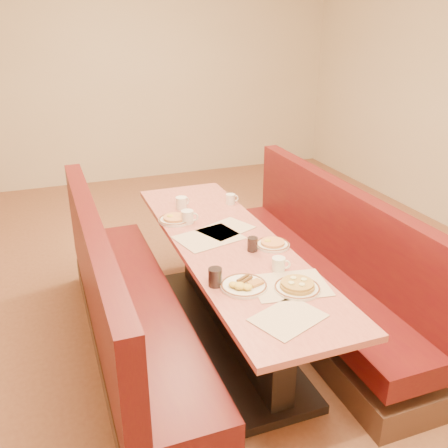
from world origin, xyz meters
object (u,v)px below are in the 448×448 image
object	(u,v)px
diner_table	(229,291)
coffee_mug_d	(182,203)
eggs_plate	(244,285)
booth_right	(319,275)
coffee_mug_b	(188,217)
pancake_plate	(297,287)
soda_tumbler_mid	(253,244)
soda_tumbler_near	(215,277)
coffee_mug_c	(231,199)
booth_left	(126,313)
coffee_mug_a	(279,264)

from	to	relation	value
diner_table	coffee_mug_d	xyz separation A→B (m)	(-0.12, 0.73, 0.43)
eggs_plate	booth_right	bearing A→B (deg)	33.96
booth_right	eggs_plate	world-z (taller)	booth_right
diner_table	coffee_mug_b	bearing A→B (deg)	110.37
pancake_plate	soda_tumbler_mid	world-z (taller)	soda_tumbler_mid
soda_tumbler_near	soda_tumbler_mid	xyz separation A→B (m)	(0.38, 0.34, -0.01)
coffee_mug_c	coffee_mug_d	size ratio (longest dim) A/B	0.88
booth_right	pancake_plate	xyz separation A→B (m)	(-0.60, -0.71, 0.41)
booth_right	soda_tumbler_near	size ratio (longest dim) A/B	22.79
eggs_plate	booth_left	bearing A→B (deg)	135.50
diner_table	coffee_mug_b	size ratio (longest dim) A/B	20.11
booth_left	soda_tumbler_mid	bearing A→B (deg)	-11.20
pancake_plate	coffee_mug_c	size ratio (longest dim) A/B	2.44
booth_left	coffee_mug_a	world-z (taller)	booth_left
coffee_mug_d	soda_tumbler_mid	bearing A→B (deg)	-100.91
soda_tumbler_mid	soda_tumbler_near	bearing A→B (deg)	-138.11
soda_tumbler_near	coffee_mug_d	bearing A→B (deg)	82.69
booth_right	soda_tumbler_mid	distance (m)	0.79
coffee_mug_b	booth_right	bearing A→B (deg)	-1.59
booth_left	coffee_mug_c	size ratio (longest dim) A/B	23.30
booth_right	soda_tumbler_mid	xyz separation A→B (m)	(-0.63, -0.16, 0.44)
booth_left	booth_right	xyz separation A→B (m)	(1.46, 0.00, 0.00)
booth_left	coffee_mug_a	xyz separation A→B (m)	(0.87, -0.47, 0.43)
pancake_plate	soda_tumbler_mid	distance (m)	0.55
booth_right	coffee_mug_b	bearing A→B (deg)	154.20
eggs_plate	coffee_mug_d	world-z (taller)	coffee_mug_d
booth_left	booth_right	size ratio (longest dim) A/B	1.00
booth_right	soda_tumbler_mid	bearing A→B (deg)	-165.39
coffee_mug_b	booth_left	bearing A→B (deg)	-118.76
coffee_mug_a	soda_tumbler_near	xyz separation A→B (m)	(-0.42, -0.03, 0.01)
coffee_mug_a	coffee_mug_c	distance (m)	1.18
booth_left	soda_tumbler_near	bearing A→B (deg)	-48.19
booth_left	diner_table	bearing A→B (deg)	0.00
diner_table	booth_left	bearing A→B (deg)	180.00
diner_table	soda_tumbler_mid	size ratio (longest dim) A/B	26.62
eggs_plate	soda_tumbler_mid	size ratio (longest dim) A/B	2.86
eggs_plate	coffee_mug_a	xyz separation A→B (m)	(0.28, 0.11, 0.03)
eggs_plate	soda_tumbler_near	distance (m)	0.17
coffee_mug_a	coffee_mug_b	xyz separation A→B (m)	(-0.30, 0.90, 0.01)
coffee_mug_d	eggs_plate	bearing A→B (deg)	-115.45
booth_left	coffee_mug_b	distance (m)	0.84
booth_left	soda_tumbler_mid	distance (m)	0.95
booth_left	coffee_mug_c	xyz separation A→B (m)	(1.02, 0.70, 0.43)
soda_tumbler_near	soda_tumbler_mid	world-z (taller)	soda_tumbler_near
diner_table	soda_tumbler_near	world-z (taller)	soda_tumbler_near
booth_right	coffee_mug_c	size ratio (longest dim) A/B	23.30
coffee_mug_b	soda_tumbler_near	distance (m)	0.94
coffee_mug_c	coffee_mug_d	world-z (taller)	coffee_mug_d
coffee_mug_b	soda_tumbler_mid	bearing A→B (deg)	-42.21
soda_tumbler_mid	diner_table	bearing A→B (deg)	121.26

